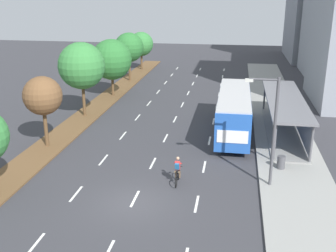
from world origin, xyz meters
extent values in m
plane|color=#38383D|center=(0.00, 0.00, 0.00)|extent=(140.00, 140.00, 0.00)
cube|color=brown|center=(-8.30, 20.00, 0.06)|extent=(2.60, 52.00, 0.12)
cube|color=gray|center=(9.25, 20.00, 0.07)|extent=(4.50, 52.00, 0.15)
cube|color=white|center=(-3.50, -4.55, 0.00)|extent=(0.14, 1.90, 0.01)
cube|color=white|center=(-3.50, 0.48, 0.00)|extent=(0.14, 1.90, 0.01)
cube|color=white|center=(-3.50, 5.51, 0.00)|extent=(0.14, 1.90, 0.01)
cube|color=white|center=(-3.50, 10.55, 0.00)|extent=(0.14, 1.90, 0.01)
cube|color=white|center=(-3.50, 15.58, 0.00)|extent=(0.14, 1.90, 0.01)
cube|color=white|center=(-3.50, 20.61, 0.00)|extent=(0.14, 1.90, 0.01)
cube|color=white|center=(-3.50, 25.64, 0.00)|extent=(0.14, 1.90, 0.01)
cube|color=white|center=(-3.50, 30.67, 0.00)|extent=(0.14, 1.90, 0.01)
cube|color=white|center=(-3.50, 35.71, 0.00)|extent=(0.14, 1.90, 0.01)
cube|color=white|center=(-3.50, 40.74, 0.00)|extent=(0.14, 1.90, 0.01)
cube|color=white|center=(0.00, -4.55, 0.00)|extent=(0.14, 1.90, 0.01)
cube|color=white|center=(0.00, 0.48, 0.00)|extent=(0.14, 1.90, 0.01)
cube|color=white|center=(0.00, 5.51, 0.00)|extent=(0.14, 1.90, 0.01)
cube|color=white|center=(0.00, 10.55, 0.00)|extent=(0.14, 1.90, 0.01)
cube|color=white|center=(0.00, 15.58, 0.00)|extent=(0.14, 1.90, 0.01)
cube|color=white|center=(0.00, 20.61, 0.00)|extent=(0.14, 1.90, 0.01)
cube|color=white|center=(0.00, 25.64, 0.00)|extent=(0.14, 1.90, 0.01)
cube|color=white|center=(0.00, 30.67, 0.00)|extent=(0.14, 1.90, 0.01)
cube|color=white|center=(0.00, 35.71, 0.00)|extent=(0.14, 1.90, 0.01)
cube|color=white|center=(0.00, 40.74, 0.00)|extent=(0.14, 1.90, 0.01)
cube|color=white|center=(3.50, 0.48, 0.00)|extent=(0.14, 1.90, 0.01)
cube|color=white|center=(3.50, 5.51, 0.00)|extent=(0.14, 1.90, 0.01)
cube|color=white|center=(3.50, 10.55, 0.00)|extent=(0.14, 1.90, 0.01)
cube|color=white|center=(3.50, 15.58, 0.00)|extent=(0.14, 1.90, 0.01)
cube|color=white|center=(3.50, 20.61, 0.00)|extent=(0.14, 1.90, 0.01)
cube|color=white|center=(3.50, 25.64, 0.00)|extent=(0.14, 1.90, 0.01)
cube|color=white|center=(3.50, 30.67, 0.00)|extent=(0.14, 1.90, 0.01)
cube|color=white|center=(3.50, 35.71, 0.00)|extent=(0.14, 1.90, 0.01)
cube|color=white|center=(3.50, 40.74, 0.00)|extent=(0.14, 1.90, 0.01)
cube|color=gray|center=(9.25, 13.23, 0.20)|extent=(2.60, 13.04, 0.10)
cylinder|color=#56565B|center=(8.07, 6.96, 1.55)|extent=(0.16, 0.16, 2.60)
cylinder|color=#56565B|center=(8.07, 19.50, 1.55)|extent=(0.16, 0.16, 2.60)
cylinder|color=#56565B|center=(10.43, 6.96, 1.55)|extent=(0.16, 0.16, 2.60)
cylinder|color=#56565B|center=(10.43, 19.50, 1.55)|extent=(0.16, 0.16, 2.60)
cube|color=gray|center=(10.49, 13.23, 1.55)|extent=(0.10, 12.38, 2.34)
cube|color=slate|center=(9.25, 13.23, 2.93)|extent=(2.90, 13.44, 0.16)
cube|color=#2356B2|center=(5.25, 12.74, 1.85)|extent=(2.50, 11.20, 2.80)
cube|color=#2D3D4C|center=(5.25, 12.74, 2.70)|extent=(2.54, 10.30, 0.90)
cube|color=#B7B7B7|center=(5.25, 12.74, 3.31)|extent=(2.45, 10.98, 0.12)
cube|color=#2D3D4C|center=(5.25, 18.36, 2.20)|extent=(2.25, 0.06, 1.54)
cube|color=white|center=(5.25, 7.12, 1.65)|extent=(2.12, 0.04, 0.90)
cylinder|color=black|center=(4.15, 16.22, 0.50)|extent=(0.30, 1.00, 1.00)
cylinder|color=black|center=(6.35, 16.22, 0.50)|extent=(0.30, 1.00, 1.00)
cylinder|color=black|center=(4.15, 9.27, 0.50)|extent=(0.30, 1.00, 1.00)
cylinder|color=black|center=(6.35, 9.27, 0.50)|extent=(0.30, 1.00, 1.00)
torus|color=black|center=(2.09, 3.35, 0.36)|extent=(0.06, 0.72, 0.72)
torus|color=black|center=(2.09, 2.25, 0.36)|extent=(0.06, 0.72, 0.72)
cylinder|color=black|center=(2.09, 2.80, 0.64)|extent=(0.05, 0.93, 0.05)
cylinder|color=black|center=(2.09, 2.70, 0.46)|extent=(0.05, 0.57, 0.42)
cylinder|color=black|center=(2.09, 2.60, 0.66)|extent=(0.04, 0.04, 0.40)
cube|color=black|center=(2.09, 2.60, 0.86)|extent=(0.12, 0.24, 0.06)
cylinder|color=black|center=(2.09, 3.30, 0.91)|extent=(0.46, 0.04, 0.04)
cube|color=red|center=(2.09, 2.78, 1.19)|extent=(0.30, 0.36, 0.59)
cube|color=#23669E|center=(2.09, 2.62, 1.21)|extent=(0.26, 0.26, 0.42)
sphere|color=tan|center=(2.09, 2.90, 1.61)|extent=(0.20, 0.20, 0.20)
cylinder|color=brown|center=(1.97, 2.75, 0.79)|extent=(0.12, 0.42, 0.25)
cylinder|color=brown|center=(1.97, 2.92, 0.53)|extent=(0.10, 0.17, 0.41)
cylinder|color=brown|center=(2.21, 2.75, 0.79)|extent=(0.12, 0.42, 0.25)
cylinder|color=brown|center=(2.21, 2.92, 0.53)|extent=(0.10, 0.17, 0.41)
cylinder|color=red|center=(1.92, 3.00, 1.24)|extent=(0.09, 0.47, 0.28)
cylinder|color=red|center=(2.26, 3.00, 1.24)|extent=(0.09, 0.47, 0.28)
cylinder|color=brown|center=(-8.42, 7.22, 1.50)|extent=(0.28, 0.28, 2.77)
sphere|color=brown|center=(-8.42, 7.22, 3.95)|extent=(2.83, 2.83, 2.83)
cylinder|color=brown|center=(-8.42, 15.08, 1.64)|extent=(0.28, 0.28, 3.05)
sphere|color=#38843D|center=(-8.42, 15.08, 4.75)|extent=(4.20, 4.20, 4.20)
cylinder|color=brown|center=(-8.07, 22.93, 1.27)|extent=(0.28, 0.28, 2.29)
sphere|color=#2D7533|center=(-8.07, 22.93, 4.05)|extent=(4.38, 4.38, 4.38)
cylinder|color=brown|center=(-8.19, 30.79, 1.53)|extent=(0.28, 0.28, 2.82)
sphere|color=#2D7533|center=(-8.19, 30.79, 4.32)|extent=(3.69, 3.69, 3.69)
cylinder|color=brown|center=(-8.45, 38.65, 1.30)|extent=(0.28, 0.28, 2.37)
sphere|color=#38843D|center=(-8.45, 38.65, 3.78)|extent=(3.45, 3.45, 3.45)
cylinder|color=#4C4C51|center=(7.60, 3.28, 3.40)|extent=(0.18, 0.18, 6.50)
cylinder|color=#4C4C51|center=(6.80, 3.28, 6.50)|extent=(1.60, 0.12, 0.12)
cube|color=silver|center=(6.00, 3.28, 6.43)|extent=(0.44, 0.24, 0.16)
cylinder|color=#4C4C51|center=(8.45, 5.78, 0.57)|extent=(0.52, 0.52, 0.85)
cube|color=gray|center=(19.45, 53.78, 9.46)|extent=(11.48, 15.99, 18.93)
camera|label=1|loc=(5.25, -19.42, 11.19)|focal=43.58mm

